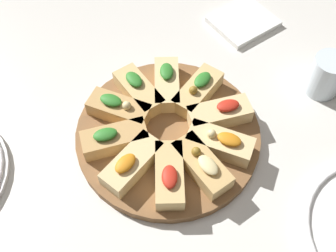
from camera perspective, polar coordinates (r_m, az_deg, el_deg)
The scene contains 14 objects.
ground_plane at distance 0.67m, azimuth 0.00°, elevation -1.53°, with size 3.00×3.00×0.00m, color silver.
serving_board at distance 0.66m, azimuth 0.00°, elevation -1.13°, with size 0.31×0.31×0.02m, color brown.
focaccia_slice_0 at distance 0.61m, azimuth -5.28°, elevation -5.44°, with size 0.11×0.08×0.04m.
focaccia_slice_1 at distance 0.59m, azimuth 0.20°, elevation -7.10°, with size 0.08×0.11×0.04m.
focaccia_slice_2 at distance 0.60m, azimuth 4.94°, elevation -5.63°, with size 0.06×0.11×0.04m.
focaccia_slice_3 at distance 0.63m, azimuth 7.59°, elevation -2.42°, with size 0.10×0.10×0.04m.
focaccia_slice_4 at distance 0.66m, azimuth 7.52°, elevation 1.80°, with size 0.11×0.06×0.04m.
focaccia_slice_5 at distance 0.69m, azimuth 4.35°, elevation 5.12°, with size 0.11×0.09×0.04m.
focaccia_slice_6 at distance 0.69m, azimuth -0.17°, elevation 6.20°, with size 0.08×0.11×0.04m.
focaccia_slice_7 at distance 0.69m, azimuth -4.31°, elevation 5.15°, with size 0.06×0.11×0.04m.
focaccia_slice_8 at distance 0.66m, azimuth -7.15°, elevation 2.49°, with size 0.10×0.11×0.04m.
focaccia_slice_9 at distance 0.63m, azimuth -7.81°, elevation -1.84°, with size 0.11×0.06×0.04m.
water_glass at distance 0.75m, azimuth 21.98°, elevation 6.81°, with size 0.06×0.06×0.08m, color silver.
napkin_stack at distance 0.86m, azimuth 10.88°, elevation 14.64°, with size 0.12×0.10×0.01m, color white.
Camera 1 is at (0.15, 0.32, 0.56)m, focal length 42.00 mm.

